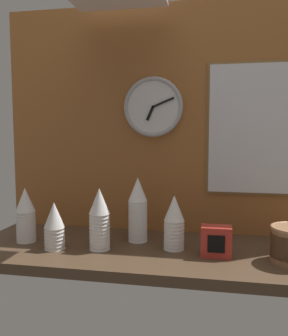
{
  "coord_description": "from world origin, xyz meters",
  "views": [
    {
      "loc": [
        0.18,
        -1.39,
        0.47
      ],
      "look_at": [
        -0.09,
        0.04,
        0.32
      ],
      "focal_mm": 38.0,
      "sensor_mm": 36.0,
      "label": 1
    }
  ],
  "objects_px": {
    "cup_stack_far_left": "(26,215)",
    "cup_stack_center_left": "(99,219)",
    "napkin_dispenser": "(216,241)",
    "cup_stack_left": "(54,226)",
    "wall_clock": "(153,107)",
    "cup_stack_center_right": "(174,222)",
    "cup_stack_center": "(138,209)",
    "menu_board": "(259,129)"
  },
  "relations": [
    {
      "from": "cup_stack_center",
      "to": "cup_stack_center_right",
      "type": "bearing_deg",
      "value": -25.92
    },
    {
      "from": "wall_clock",
      "to": "cup_stack_left",
      "type": "bearing_deg",
      "value": -136.78
    },
    {
      "from": "cup_stack_far_left",
      "to": "cup_stack_center",
      "type": "bearing_deg",
      "value": 11.82
    },
    {
      "from": "cup_stack_center_left",
      "to": "menu_board",
      "type": "bearing_deg",
      "value": 25.62
    },
    {
      "from": "cup_stack_center_left",
      "to": "cup_stack_center_right",
      "type": "bearing_deg",
      "value": 10.87
    },
    {
      "from": "cup_stack_center_left",
      "to": "cup_stack_left",
      "type": "height_order",
      "value": "cup_stack_center_left"
    },
    {
      "from": "cup_stack_far_left",
      "to": "cup_stack_center_left",
      "type": "height_order",
      "value": "cup_stack_center_left"
    },
    {
      "from": "cup_stack_center_right",
      "to": "wall_clock",
      "type": "xyz_separation_m",
      "value": [
        -0.13,
        0.24,
        0.47
      ]
    },
    {
      "from": "cup_stack_left",
      "to": "wall_clock",
      "type": "relative_size",
      "value": 0.69
    },
    {
      "from": "menu_board",
      "to": "napkin_dispenser",
      "type": "distance_m",
      "value": 0.55
    },
    {
      "from": "cup_stack_far_left",
      "to": "cup_stack_center_right",
      "type": "height_order",
      "value": "cup_stack_far_left"
    },
    {
      "from": "cup_stack_center_right",
      "to": "napkin_dispenser",
      "type": "relative_size",
      "value": 1.9
    },
    {
      "from": "cup_stack_left",
      "to": "napkin_dispenser",
      "type": "relative_size",
      "value": 1.65
    },
    {
      "from": "cup_stack_center_left",
      "to": "cup_stack_center_right",
      "type": "distance_m",
      "value": 0.3
    },
    {
      "from": "napkin_dispenser",
      "to": "cup_stack_left",
      "type": "bearing_deg",
      "value": -177.01
    },
    {
      "from": "cup_stack_center",
      "to": "wall_clock",
      "type": "xyz_separation_m",
      "value": [
        0.04,
        0.16,
        0.44
      ]
    },
    {
      "from": "cup_stack_center",
      "to": "wall_clock",
      "type": "height_order",
      "value": "wall_clock"
    },
    {
      "from": "cup_stack_left",
      "to": "cup_stack_center_left",
      "type": "bearing_deg",
      "value": 9.32
    },
    {
      "from": "cup_stack_far_left",
      "to": "napkin_dispenser",
      "type": "height_order",
      "value": "cup_stack_far_left"
    },
    {
      "from": "cup_stack_center_right",
      "to": "cup_stack_center",
      "type": "height_order",
      "value": "cup_stack_center"
    },
    {
      "from": "menu_board",
      "to": "napkin_dispenser",
      "type": "height_order",
      "value": "menu_board"
    },
    {
      "from": "wall_clock",
      "to": "cup_stack_center_right",
      "type": "bearing_deg",
      "value": -62.46
    },
    {
      "from": "cup_stack_left",
      "to": "wall_clock",
      "type": "bearing_deg",
      "value": 43.22
    },
    {
      "from": "cup_stack_far_left",
      "to": "wall_clock",
      "type": "height_order",
      "value": "wall_clock"
    },
    {
      "from": "cup_stack_left",
      "to": "wall_clock",
      "type": "height_order",
      "value": "wall_clock"
    },
    {
      "from": "cup_stack_center_right",
      "to": "cup_stack_center_left",
      "type": "bearing_deg",
      "value": -169.13
    },
    {
      "from": "cup_stack_center",
      "to": "cup_stack_center_left",
      "type": "bearing_deg",
      "value": -133.17
    },
    {
      "from": "cup_stack_center_left",
      "to": "wall_clock",
      "type": "distance_m",
      "value": 0.57
    },
    {
      "from": "cup_stack_far_left",
      "to": "cup_stack_center_left",
      "type": "xyz_separation_m",
      "value": [
        0.34,
        -0.04,
        0.01
      ]
    },
    {
      "from": "menu_board",
      "to": "cup_stack_center_right",
      "type": "bearing_deg",
      "value": -144.1
    },
    {
      "from": "cup_stack_center",
      "to": "wall_clock",
      "type": "relative_size",
      "value": 1.01
    },
    {
      "from": "napkin_dispenser",
      "to": "cup_stack_center",
      "type": "bearing_deg",
      "value": 158.12
    },
    {
      "from": "cup_stack_center_right",
      "to": "napkin_dispenser",
      "type": "height_order",
      "value": "cup_stack_center_right"
    },
    {
      "from": "cup_stack_center_right",
      "to": "menu_board",
      "type": "height_order",
      "value": "menu_board"
    },
    {
      "from": "cup_stack_far_left",
      "to": "cup_stack_center_left",
      "type": "bearing_deg",
      "value": -6.34
    },
    {
      "from": "cup_stack_center",
      "to": "napkin_dispenser",
      "type": "xyz_separation_m",
      "value": [
        0.33,
        -0.13,
        -0.08
      ]
    },
    {
      "from": "cup_stack_center",
      "to": "menu_board",
      "type": "distance_m",
      "value": 0.64
    },
    {
      "from": "cup_stack_center_left",
      "to": "cup_stack_center_right",
      "type": "height_order",
      "value": "cup_stack_center_left"
    },
    {
      "from": "cup_stack_center_left",
      "to": "menu_board",
      "type": "distance_m",
      "value": 0.79
    },
    {
      "from": "cup_stack_center_right",
      "to": "cup_stack_left",
      "type": "height_order",
      "value": "cup_stack_center_right"
    },
    {
      "from": "cup_stack_far_left",
      "to": "wall_clock",
      "type": "xyz_separation_m",
      "value": [
        0.51,
        0.26,
        0.47
      ]
    },
    {
      "from": "wall_clock",
      "to": "menu_board",
      "type": "xyz_separation_m",
      "value": [
        0.47,
        0.01,
        -0.1
      ]
    }
  ]
}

